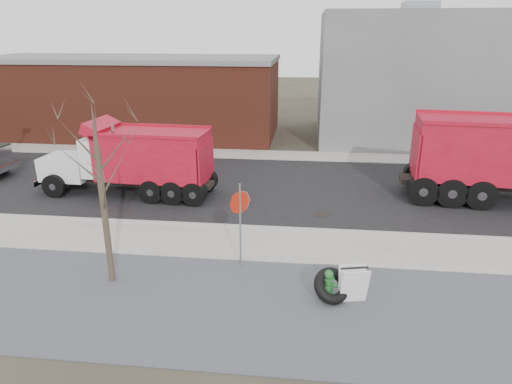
# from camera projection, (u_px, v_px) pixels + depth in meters

# --- Properties ---
(ground) EXTENTS (120.00, 120.00, 0.00)m
(ground) POSITION_uv_depth(u_px,v_px,m) (235.00, 247.00, 15.36)
(ground) COLOR #383328
(ground) RESTS_ON ground
(gravel_verge) EXTENTS (60.00, 5.00, 0.03)m
(gravel_verge) POSITION_uv_depth(u_px,v_px,m) (214.00, 305.00, 12.07)
(gravel_verge) COLOR slate
(gravel_verge) RESTS_ON ground
(sidewalk) EXTENTS (60.00, 2.50, 0.06)m
(sidewalk) POSITION_uv_depth(u_px,v_px,m) (236.00, 243.00, 15.58)
(sidewalk) COLOR #9E9B93
(sidewalk) RESTS_ON ground
(curb) EXTENTS (60.00, 0.15, 0.11)m
(curb) POSITION_uv_depth(u_px,v_px,m) (242.00, 227.00, 16.79)
(curb) COLOR #9E9B93
(curb) RESTS_ON ground
(road) EXTENTS (60.00, 9.40, 0.02)m
(road) POSITION_uv_depth(u_px,v_px,m) (256.00, 187.00, 21.25)
(road) COLOR black
(road) RESTS_ON ground
(far_sidewalk) EXTENTS (60.00, 2.00, 0.06)m
(far_sidewalk) POSITION_uv_depth(u_px,v_px,m) (267.00, 155.00, 26.59)
(far_sidewalk) COLOR #9E9B93
(far_sidewalk) RESTS_ON ground
(building_grey) EXTENTS (12.00, 10.00, 8.00)m
(building_grey) POSITION_uv_depth(u_px,v_px,m) (412.00, 77.00, 29.92)
(building_grey) COLOR gray
(building_grey) RESTS_ON ground
(building_brick) EXTENTS (20.20, 8.20, 5.30)m
(building_brick) POSITION_uv_depth(u_px,v_px,m) (130.00, 95.00, 31.46)
(building_brick) COLOR maroon
(building_brick) RESTS_ON ground
(bare_tree) EXTENTS (3.20, 3.20, 5.20)m
(bare_tree) POSITION_uv_depth(u_px,v_px,m) (100.00, 173.00, 12.16)
(bare_tree) COLOR #382D23
(bare_tree) RESTS_ON ground
(fire_hydrant) EXTENTS (0.50, 0.49, 0.88)m
(fire_hydrant) POSITION_uv_depth(u_px,v_px,m) (328.00, 286.00, 12.24)
(fire_hydrant) COLOR #2A7038
(fire_hydrant) RESTS_ON ground
(truck_tire) EXTENTS (1.32, 1.27, 0.94)m
(truck_tire) POSITION_uv_depth(u_px,v_px,m) (332.00, 286.00, 12.16)
(truck_tire) COLOR black
(truck_tire) RESTS_ON ground
(stop_sign) EXTENTS (0.54, 0.53, 2.67)m
(stop_sign) POSITION_uv_depth(u_px,v_px,m) (240.00, 211.00, 13.51)
(stop_sign) COLOR gray
(stop_sign) RESTS_ON ground
(sandwich_board) EXTENTS (0.82, 0.61, 1.02)m
(sandwich_board) POSITION_uv_depth(u_px,v_px,m) (353.00, 284.00, 12.05)
(sandwich_board) COLOR white
(sandwich_board) RESTS_ON ground
(dump_truck_red_b) EXTENTS (7.77, 2.63, 3.26)m
(dump_truck_red_b) POSITION_uv_depth(u_px,v_px,m) (133.00, 158.00, 19.74)
(dump_truck_red_b) COLOR black
(dump_truck_red_b) RESTS_ON ground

